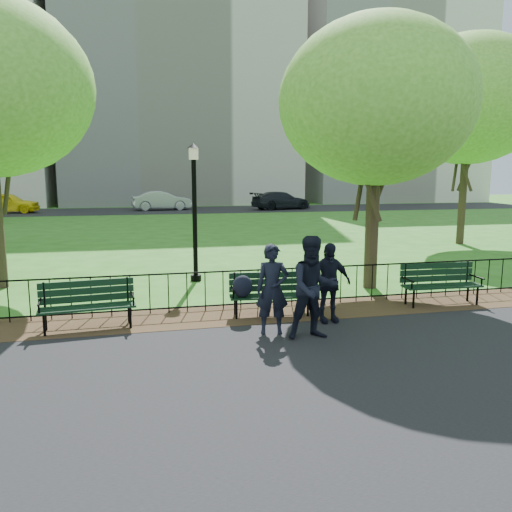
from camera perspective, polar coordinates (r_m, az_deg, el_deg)
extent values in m
plane|color=#2A641A|center=(9.59, 4.24, -8.90)|extent=(120.00, 120.00, 0.00)
cube|color=black|center=(6.67, 13.46, -17.52)|extent=(60.00, 9.20, 0.01)
cube|color=#342715|center=(10.97, 1.87, -6.48)|extent=(60.00, 1.60, 0.01)
cube|color=black|center=(43.88, -9.64, 5.17)|extent=(70.00, 9.00, 0.01)
cylinder|color=black|center=(11.24, 1.23, -1.56)|extent=(24.00, 0.04, 0.04)
cylinder|color=black|center=(11.41, 1.22, -5.31)|extent=(24.00, 0.04, 0.04)
cylinder|color=black|center=(11.33, 1.23, -3.69)|extent=(0.02, 0.02, 0.90)
cube|color=beige|center=(58.15, -8.85, 21.01)|extent=(24.00, 15.00, 30.00)
cube|color=silver|center=(64.21, 14.15, 17.00)|extent=(20.00, 15.00, 24.00)
cube|color=black|center=(10.64, 1.75, -4.61)|extent=(1.79, 0.63, 0.04)
cube|color=black|center=(10.81, 1.54, -2.56)|extent=(1.75, 0.20, 0.44)
cylinder|color=black|center=(10.43, -2.24, -6.14)|extent=(0.05, 0.05, 0.44)
cylinder|color=black|center=(10.68, 5.95, -5.82)|extent=(0.05, 0.05, 0.44)
cylinder|color=black|center=(10.77, -2.42, -5.65)|extent=(0.05, 0.05, 0.44)
cylinder|color=black|center=(11.01, 5.51, -5.35)|extent=(0.05, 0.05, 0.44)
cylinder|color=black|center=(10.50, -2.72, -3.82)|extent=(0.09, 0.55, 0.04)
cylinder|color=black|center=(10.76, 6.11, -3.53)|extent=(0.09, 0.55, 0.04)
ellipsoid|color=black|center=(10.40, -1.55, -3.49)|extent=(0.45, 0.34, 0.47)
cube|color=black|center=(10.22, -18.68, -5.60)|extent=(1.84, 0.66, 0.04)
cube|color=black|center=(10.40, -18.79, -3.41)|extent=(1.80, 0.21, 0.45)
cylinder|color=black|center=(10.14, -23.05, -7.30)|extent=(0.05, 0.05, 0.45)
cylinder|color=black|center=(10.13, -14.16, -6.84)|extent=(0.05, 0.05, 0.45)
cylinder|color=black|center=(10.49, -22.92, -6.76)|extent=(0.05, 0.05, 0.45)
cylinder|color=black|center=(10.48, -14.33, -6.32)|extent=(0.05, 0.05, 0.45)
cylinder|color=black|center=(10.22, -23.52, -4.85)|extent=(0.09, 0.56, 0.04)
cylinder|color=black|center=(10.21, -13.95, -4.36)|extent=(0.09, 0.56, 0.04)
cube|color=black|center=(12.28, 20.49, -3.23)|extent=(1.85, 0.57, 0.04)
cube|color=black|center=(12.44, 19.95, -1.40)|extent=(1.83, 0.12, 0.46)
cylinder|color=black|center=(11.78, 17.57, -4.72)|extent=(0.05, 0.05, 0.46)
cylinder|color=black|center=(12.61, 23.96, -4.20)|extent=(0.05, 0.05, 0.46)
cylinder|color=black|center=(12.10, 16.75, -4.33)|extent=(0.05, 0.05, 0.46)
cylinder|color=black|center=(12.90, 23.04, -3.85)|extent=(0.05, 0.05, 0.46)
cylinder|color=black|center=(11.82, 16.94, -2.60)|extent=(0.07, 0.57, 0.04)
cylinder|color=black|center=(12.71, 23.88, -2.18)|extent=(0.07, 0.57, 0.04)
cylinder|color=black|center=(14.35, -6.88, -2.49)|extent=(0.30, 0.30, 0.17)
cylinder|color=black|center=(14.11, -7.01, 4.05)|extent=(0.13, 0.13, 3.46)
cube|color=beige|center=(14.07, -7.16, 11.53)|extent=(0.24, 0.24, 0.32)
cone|color=black|center=(14.08, -7.18, 12.41)|extent=(0.35, 0.35, 0.13)
cylinder|color=#2D2116|center=(13.53, 13.08, 2.59)|extent=(0.35, 0.35, 2.95)
ellipsoid|color=#57962D|center=(13.57, 13.61, 16.75)|extent=(4.97, 4.97, 4.23)
cylinder|color=#2D2116|center=(23.62, 22.51, 5.83)|extent=(0.33, 0.33, 3.76)
ellipsoid|color=#57962D|center=(23.80, 23.16, 16.08)|extent=(6.33, 6.33, 5.38)
imported|color=black|center=(9.38, 1.89, -3.81)|extent=(0.69, 0.52, 1.71)
imported|color=black|center=(9.13, 6.60, -3.63)|extent=(0.93, 0.50, 1.90)
imported|color=black|center=(10.23, 8.25, -3.03)|extent=(0.96, 0.40, 1.63)
imported|color=yellow|center=(44.63, -26.56, 5.47)|extent=(4.99, 2.45, 1.64)
imported|color=#989B9F|center=(44.14, -10.73, 6.25)|extent=(5.17, 2.27, 1.65)
imported|color=black|center=(44.46, 2.89, 6.36)|extent=(5.73, 3.36, 1.56)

